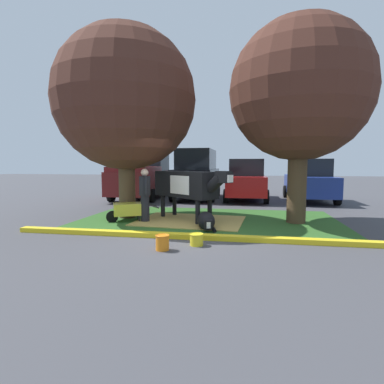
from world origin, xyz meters
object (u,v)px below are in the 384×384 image
bucket_yellow (197,239)px  pickup_truck_maroon (144,177)px  calf_lying (206,221)px  cow_holstein (187,185)px  sedan_red (246,180)px  bucket_orange (162,242)px  wheelbarrow (128,209)px  shade_tree_left (125,100)px  person_handler (145,194)px  shade_tree_right (300,91)px  suv_black (197,174)px  sedan_blue (309,181)px

bucket_yellow → pickup_truck_maroon: (-4.26, 8.82, 0.98)m
calf_lying → pickup_truck_maroon: 8.37m
pickup_truck_maroon → cow_holstein: bearing=-59.7°
sedan_red → cow_holstein: bearing=-106.4°
bucket_yellow → sedan_red: bearing=83.5°
bucket_orange → wheelbarrow: bearing=123.9°
cow_holstein → bucket_yellow: (0.76, -2.84, -1.00)m
shade_tree_left → cow_holstein: 3.41m
shade_tree_left → bucket_orange: size_ratio=19.02×
person_handler → sedan_red: sedan_red is taller
shade_tree_right → pickup_truck_maroon: 9.34m
shade_tree_right → suv_black: 7.71m
person_handler → suv_black: suv_black is taller
shade_tree_right → bucket_orange: shade_tree_right is taller
bucket_yellow → sedan_blue: 9.84m
shade_tree_right → person_handler: shade_tree_right is taller
shade_tree_right → pickup_truck_maroon: size_ratio=1.11×
wheelbarrow → person_handler: bearing=-0.6°
bucket_orange → sedan_red: 9.56m
shade_tree_right → suv_black: bearing=123.9°
wheelbarrow → sedan_blue: sedan_blue is taller
sedan_blue → sedan_red: bearing=-178.9°
calf_lying → person_handler: 2.18m
suv_black → cow_holstein: bearing=-83.4°
calf_lying → wheelbarrow: (-2.53, 0.67, 0.15)m
cow_holstein → sedan_red: size_ratio=0.61×
shade_tree_right → shade_tree_left: bearing=-179.5°
shade_tree_right → sedan_blue: (1.47, 5.88, -2.92)m
sedan_blue → shade_tree_right: bearing=-104.0°
wheelbarrow → bucket_yellow: size_ratio=4.91×
shade_tree_right → bucket_yellow: (-2.55, -3.06, -3.77)m
cow_holstein → shade_tree_left: bearing=175.1°
cow_holstein → person_handler: person_handler is taller
suv_black → calf_lying: bearing=-78.7°
person_handler → wheelbarrow: bearing=179.4°
calf_lying → wheelbarrow: size_ratio=0.86×
shade_tree_right → calf_lying: shade_tree_right is taller
person_handler → pickup_truck_maroon: (-2.28, 6.49, 0.23)m
wheelbarrow → bucket_orange: wheelbarrow is taller
shade_tree_right → sedan_blue: 6.73m
cow_holstein → sedan_red: bearing=73.6°
pickup_truck_maroon → shade_tree_right: bearing=-40.3°
sedan_red → shade_tree_left: bearing=-123.2°
calf_lying → bucket_yellow: (0.01, -1.67, -0.10)m
person_handler → sedan_red: bearing=65.4°
person_handler → bucket_orange: person_handler is taller
cow_holstein → person_handler: size_ratio=1.62×
wheelbarrow → suv_black: suv_black is taller
bucket_orange → suv_black: bearing=95.1°
shade_tree_left → sedan_red: 7.59m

